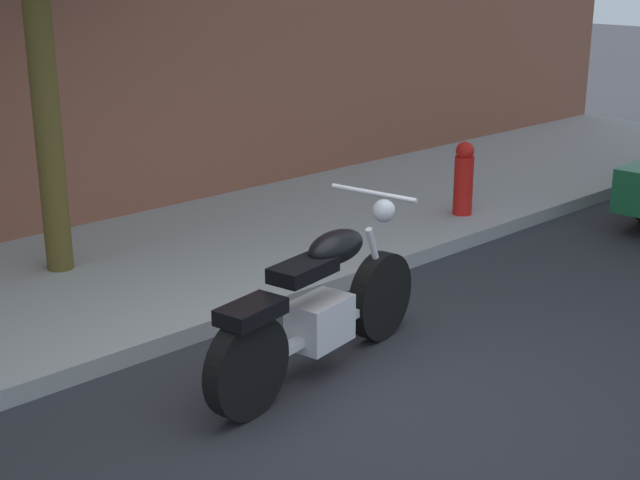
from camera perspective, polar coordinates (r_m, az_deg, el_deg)
The scene contains 4 objects.
ground_plane at distance 5.91m, azimuth 2.94°, elevation -9.96°, with size 60.00×60.00×0.00m, color #28282D.
sidewalk at distance 7.98m, azimuth -12.22°, elevation -2.27°, with size 19.70×2.88×0.14m, color #979797.
motorcycle at distance 6.05m, azimuth -0.04°, elevation -4.41°, with size 2.14×0.73×1.16m.
fire_hydrant at distance 9.45m, azimuth 9.06°, elevation 3.48°, with size 0.20×0.20×0.91m.
Camera 1 is at (-3.81, -3.59, 2.74)m, focal length 50.58 mm.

